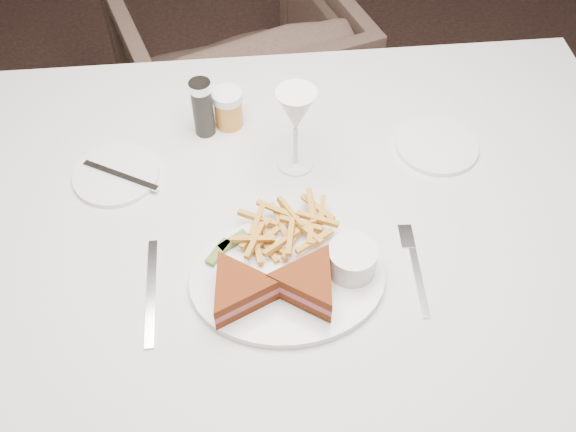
# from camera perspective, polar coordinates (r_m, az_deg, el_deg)

# --- Properties ---
(table) EXTENTS (1.38, 0.93, 0.75)m
(table) POSITION_cam_1_polar(r_m,az_deg,el_deg) (1.45, -0.21, -9.10)
(table) COLOR silver
(table) RESTS_ON ground
(chair_far) EXTENTS (0.81, 0.79, 0.68)m
(chair_far) POSITION_cam_1_polar(r_m,az_deg,el_deg) (2.11, -4.64, 12.79)
(chair_far) COLOR #46332B
(chair_far) RESTS_ON ground
(table_setting) EXTENTS (0.78, 0.61, 0.18)m
(table_setting) POSITION_cam_1_polar(r_m,az_deg,el_deg) (1.08, -0.63, -0.45)
(table_setting) COLOR white
(table_setting) RESTS_ON table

